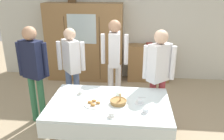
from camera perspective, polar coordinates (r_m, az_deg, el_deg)
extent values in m
plane|color=tan|center=(3.96, -0.30, -15.84)|extent=(12.00, 12.00, 0.00)
cube|color=silver|center=(5.91, 2.39, 10.90)|extent=(6.40, 0.10, 2.70)
cylinder|color=olive|center=(3.42, -14.27, -16.05)|extent=(0.07, 0.07, 0.70)
cylinder|color=olive|center=(4.07, -10.44, -9.22)|extent=(0.07, 0.07, 0.70)
cylinder|color=olive|center=(3.95, 10.84, -10.27)|extent=(0.07, 0.07, 0.70)
cube|color=silver|center=(3.40, -0.67, -8.15)|extent=(1.75, 1.11, 0.03)
cube|color=silver|center=(3.01, -1.86, -15.47)|extent=(1.75, 0.01, 0.24)
cube|color=olive|center=(5.83, -6.77, 6.65)|extent=(1.88, 0.45, 1.91)
cube|color=silver|center=(5.53, -7.44, 9.91)|extent=(0.68, 0.01, 0.69)
cube|color=black|center=(5.74, -11.26, 5.19)|extent=(0.01, 0.01, 1.53)
cube|color=black|center=(5.56, -3.04, 5.06)|extent=(0.01, 0.01, 1.53)
cube|color=olive|center=(5.89, 8.96, 1.69)|extent=(1.03, 0.35, 0.92)
cube|color=#664C7A|center=(5.76, 9.23, 6.16)|extent=(0.14, 0.19, 0.03)
cube|color=#99332D|center=(5.75, 9.24, 6.42)|extent=(0.18, 0.18, 0.02)
cylinder|color=white|center=(3.07, -0.06, -11.30)|extent=(0.13, 0.13, 0.01)
cylinder|color=white|center=(3.05, -0.06, -10.79)|extent=(0.08, 0.08, 0.05)
torus|color=white|center=(3.04, 0.66, -10.79)|extent=(0.04, 0.01, 0.04)
cylinder|color=#47230F|center=(3.04, -0.06, -10.45)|extent=(0.06, 0.06, 0.01)
cylinder|color=white|center=(3.67, -7.65, -5.73)|extent=(0.13, 0.13, 0.01)
cylinder|color=white|center=(3.66, -7.68, -5.29)|extent=(0.08, 0.08, 0.05)
torus|color=white|center=(3.65, -7.10, -5.28)|extent=(0.04, 0.01, 0.04)
cylinder|color=silver|center=(3.58, 1.60, -6.31)|extent=(0.13, 0.13, 0.01)
cylinder|color=silver|center=(3.56, 1.60, -5.85)|extent=(0.08, 0.08, 0.05)
torus|color=silver|center=(3.56, 2.22, -5.84)|extent=(0.04, 0.01, 0.04)
cylinder|color=white|center=(3.39, 6.68, -8.06)|extent=(0.13, 0.13, 0.01)
cylinder|color=white|center=(3.38, 6.71, -7.59)|extent=(0.08, 0.08, 0.05)
torus|color=white|center=(3.38, 7.36, -7.57)|extent=(0.04, 0.01, 0.04)
cylinder|color=#47230F|center=(3.37, 6.72, -7.27)|extent=(0.06, 0.06, 0.01)
cylinder|color=white|center=(3.19, 8.17, -10.16)|extent=(0.13, 0.13, 0.01)
cylinder|color=white|center=(3.17, 8.20, -9.67)|extent=(0.08, 0.08, 0.05)
torus|color=white|center=(3.17, 8.90, -9.65)|extent=(0.04, 0.01, 0.04)
cylinder|color=#47230F|center=(3.16, 8.22, -9.34)|extent=(0.06, 0.06, 0.01)
cylinder|color=#9E7542|center=(3.35, 1.54, -7.86)|extent=(0.22, 0.22, 0.05)
torus|color=#9E7542|center=(3.34, 1.54, -7.48)|extent=(0.24, 0.24, 0.02)
cylinder|color=tan|center=(3.30, 1.99, -6.86)|extent=(0.02, 0.02, 0.12)
cylinder|color=tan|center=(3.32, 2.07, -6.74)|extent=(0.02, 0.02, 0.12)
cylinder|color=tan|center=(3.33, 2.02, -6.63)|extent=(0.02, 0.04, 0.12)
cylinder|color=white|center=(3.35, -4.45, -8.34)|extent=(0.28, 0.28, 0.01)
ellipsoid|color=#BC7F3D|center=(3.33, -3.43, -7.99)|extent=(0.07, 0.05, 0.04)
ellipsoid|color=#BC7F3D|center=(3.39, -4.45, -7.49)|extent=(0.07, 0.05, 0.04)
ellipsoid|color=#BC7F3D|center=(3.36, -5.43, -7.83)|extent=(0.07, 0.05, 0.04)
ellipsoid|color=#BC7F3D|center=(3.29, -4.71, -8.48)|extent=(0.07, 0.05, 0.04)
cube|color=silver|center=(3.55, 7.22, -6.69)|extent=(0.10, 0.01, 0.00)
ellipsoid|color=silver|center=(3.56, 8.11, -6.70)|extent=(0.03, 0.02, 0.01)
cube|color=silver|center=(3.20, -9.21, -10.10)|extent=(0.10, 0.01, 0.00)
ellipsoid|color=silver|center=(3.19, -8.24, -10.15)|extent=(0.03, 0.02, 0.01)
cube|color=silver|center=(3.75, -1.31, -4.98)|extent=(0.10, 0.01, 0.00)
ellipsoid|color=silver|center=(3.74, -0.48, -5.00)|extent=(0.03, 0.02, 0.01)
cylinder|color=slate|center=(4.59, -10.40, -4.91)|extent=(0.11, 0.11, 0.80)
cylinder|color=slate|center=(4.56, -8.58, -5.01)|extent=(0.11, 0.11, 0.80)
cube|color=silver|center=(4.32, -10.03, 3.39)|extent=(0.38, 0.41, 0.60)
sphere|color=#DBB293|center=(4.22, -10.38, 8.66)|extent=(0.22, 0.22, 0.22)
cylinder|color=silver|center=(4.39, -12.81, 3.44)|extent=(0.08, 0.08, 0.54)
cylinder|color=silver|center=(4.27, -7.18, 3.33)|extent=(0.08, 0.08, 0.54)
cylinder|color=#933338|center=(4.12, 9.73, -7.77)|extent=(0.11, 0.11, 0.83)
cylinder|color=#933338|center=(4.13, 11.82, -7.81)|extent=(0.11, 0.11, 0.83)
cube|color=silver|center=(3.84, 11.50, 1.78)|extent=(0.40, 0.39, 0.62)
sphere|color=#DBB293|center=(3.72, 11.96, 7.95)|extent=(0.22, 0.22, 0.22)
cylinder|color=silver|center=(3.82, 8.22, 1.90)|extent=(0.08, 0.08, 0.56)
cylinder|color=silver|center=(3.87, 14.74, 1.65)|extent=(0.08, 0.08, 0.56)
cylinder|color=silver|center=(4.67, -0.33, -3.73)|extent=(0.11, 0.11, 0.85)
cylinder|color=silver|center=(4.65, 1.51, -3.81)|extent=(0.11, 0.11, 0.85)
cube|color=silver|center=(4.40, 0.62, 5.10)|extent=(0.21, 0.37, 0.64)
sphere|color=tan|center=(4.30, 0.64, 10.69)|extent=(0.23, 0.23, 0.23)
cylinder|color=silver|center=(4.43, -2.23, 5.18)|extent=(0.08, 0.08, 0.58)
cylinder|color=silver|center=(4.39, 3.49, 5.02)|extent=(0.08, 0.08, 0.58)
cylinder|color=#33704C|center=(4.37, -18.68, -6.78)|extent=(0.11, 0.11, 0.85)
cylinder|color=#33704C|center=(4.31, -16.85, -6.94)|extent=(0.11, 0.11, 0.85)
cube|color=#191E38|center=(4.06, -18.91, 2.49)|extent=(0.41, 0.32, 0.64)
sphere|color=tan|center=(3.95, -19.64, 8.46)|extent=(0.23, 0.23, 0.23)
cylinder|color=#191E38|center=(4.15, -21.68, 2.54)|extent=(0.08, 0.08, 0.57)
cylinder|color=#191E38|center=(3.97, -16.01, 2.43)|extent=(0.08, 0.08, 0.57)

